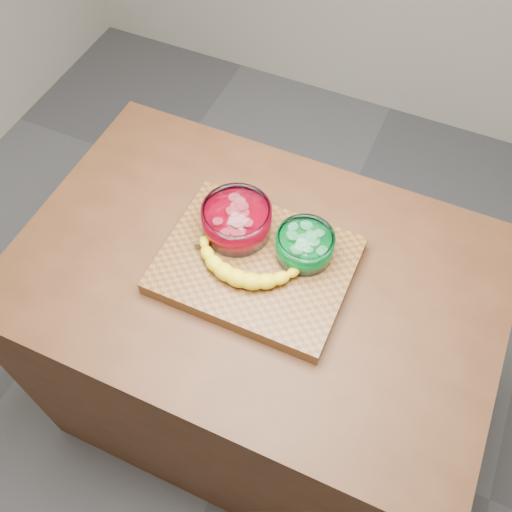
% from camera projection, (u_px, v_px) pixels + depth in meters
% --- Properties ---
extents(ground, '(3.50, 3.50, 0.00)m').
position_uv_depth(ground, '(256.00, 398.00, 2.14)').
color(ground, '#545458').
rests_on(ground, ground).
extents(counter, '(1.20, 0.80, 0.90)m').
position_uv_depth(counter, '(256.00, 348.00, 1.77)').
color(counter, '#4F2D17').
rests_on(counter, ground).
extents(cutting_board, '(0.45, 0.35, 0.04)m').
position_uv_depth(cutting_board, '(256.00, 265.00, 1.38)').
color(cutting_board, brown).
rests_on(cutting_board, counter).
extents(bowl_red, '(0.17, 0.17, 0.08)m').
position_uv_depth(bowl_red, '(237.00, 220.00, 1.38)').
color(bowl_red, white).
rests_on(bowl_red, cutting_board).
extents(bowl_green, '(0.14, 0.14, 0.06)m').
position_uv_depth(bowl_green, '(305.00, 245.00, 1.35)').
color(bowl_green, white).
rests_on(bowl_green, cutting_board).
extents(banana, '(0.29, 0.13, 0.04)m').
position_uv_depth(banana, '(243.00, 267.00, 1.33)').
color(banana, yellow).
rests_on(banana, cutting_board).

